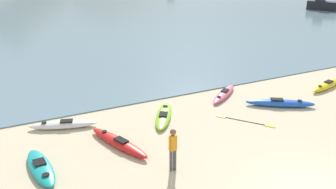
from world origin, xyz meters
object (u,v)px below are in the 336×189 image
at_px(kayak_on_sand_6, 327,85).
at_px(person_near_foreground, 173,147).
at_px(kayak_on_sand_2, 224,94).
at_px(kayak_on_sand_4, 280,103).
at_px(kayak_on_sand_5, 63,125).
at_px(kayak_on_sand_1, 41,167).
at_px(moored_boat_0, 322,5).
at_px(loose_paddle, 245,121).
at_px(kayak_on_sand_0, 164,116).
at_px(kayak_on_sand_3, 119,142).

relative_size(kayak_on_sand_6, person_near_foreground, 1.90).
distance_m(kayak_on_sand_2, kayak_on_sand_4, 3.00).
bearing_deg(kayak_on_sand_5, kayak_on_sand_6, -5.77).
height_order(kayak_on_sand_1, person_near_foreground, person_near_foreground).
relative_size(kayak_on_sand_5, moored_boat_0, 0.83).
bearing_deg(loose_paddle, kayak_on_sand_4, 14.38).
distance_m(kayak_on_sand_4, person_near_foreground, 8.17).
bearing_deg(kayak_on_sand_0, kayak_on_sand_1, -160.57).
distance_m(kayak_on_sand_0, person_near_foreground, 4.61).
xyz_separation_m(moored_boat_0, loose_paddle, (-27.81, -21.75, -0.67)).
bearing_deg(person_near_foreground, kayak_on_sand_1, 153.92).
xyz_separation_m(person_near_foreground, loose_paddle, (4.91, 2.22, -0.93)).
bearing_deg(kayak_on_sand_3, loose_paddle, -3.72).
relative_size(kayak_on_sand_5, kayak_on_sand_6, 0.97).
bearing_deg(kayak_on_sand_2, kayak_on_sand_1, -162.38).
bearing_deg(moored_boat_0, kayak_on_sand_5, -152.25).
relative_size(kayak_on_sand_3, kayak_on_sand_5, 1.15).
bearing_deg(loose_paddle, moored_boat_0, 38.03).
bearing_deg(kayak_on_sand_1, kayak_on_sand_0, 19.43).
height_order(kayak_on_sand_3, kayak_on_sand_6, kayak_on_sand_6).
distance_m(kayak_on_sand_4, kayak_on_sand_5, 10.65).
bearing_deg(person_near_foreground, kayak_on_sand_6, 17.86).
bearing_deg(moored_boat_0, kayak_on_sand_6, -136.00).
height_order(kayak_on_sand_2, kayak_on_sand_3, kayak_on_sand_3).
bearing_deg(kayak_on_sand_0, kayak_on_sand_6, -2.26).
xyz_separation_m(person_near_foreground, moored_boat_0, (32.71, 23.97, -0.26)).
relative_size(kayak_on_sand_0, moored_boat_0, 0.82).
distance_m(kayak_on_sand_6, moored_boat_0, 29.01).
bearing_deg(kayak_on_sand_4, person_near_foreground, -159.03).
bearing_deg(kayak_on_sand_6, kayak_on_sand_1, -173.96).
relative_size(person_near_foreground, loose_paddle, 0.71).
relative_size(kayak_on_sand_1, moored_boat_0, 0.80).
relative_size(kayak_on_sand_2, kayak_on_sand_3, 0.78).
xyz_separation_m(kayak_on_sand_0, kayak_on_sand_4, (5.92, -1.31, 0.04)).
xyz_separation_m(kayak_on_sand_5, person_near_foreground, (2.78, -5.30, 0.79)).
height_order(kayak_on_sand_1, kayak_on_sand_2, kayak_on_sand_2).
relative_size(kayak_on_sand_3, kayak_on_sand_6, 1.11).
bearing_deg(moored_boat_0, kayak_on_sand_0, -147.53).
xyz_separation_m(kayak_on_sand_0, person_near_foreground, (-1.68, -4.22, 0.82)).
distance_m(kayak_on_sand_1, kayak_on_sand_5, 3.53).
relative_size(kayak_on_sand_0, person_near_foreground, 1.80).
xyz_separation_m(kayak_on_sand_3, moored_boat_0, (33.86, 21.36, 0.53)).
bearing_deg(kayak_on_sand_1, kayak_on_sand_5, 64.45).
xyz_separation_m(kayak_on_sand_5, kayak_on_sand_6, (14.63, -1.48, 0.00)).
relative_size(kayak_on_sand_0, kayak_on_sand_1, 1.02).
distance_m(kayak_on_sand_1, moored_boat_0, 43.00).
height_order(kayak_on_sand_1, kayak_on_sand_5, kayak_on_sand_5).
distance_m(kayak_on_sand_2, loose_paddle, 3.24).
distance_m(kayak_on_sand_5, loose_paddle, 8.28).
xyz_separation_m(kayak_on_sand_0, kayak_on_sand_1, (-5.99, -2.11, 0.00)).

